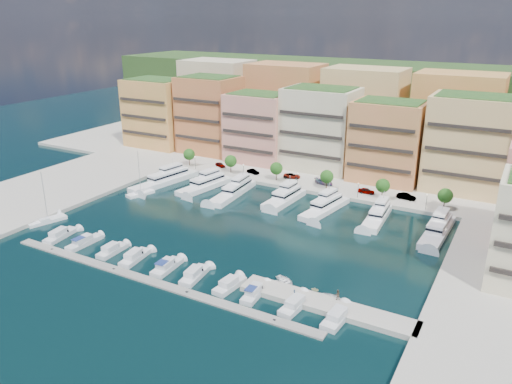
% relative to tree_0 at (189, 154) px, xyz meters
% --- Properties ---
extents(ground, '(400.00, 400.00, 0.00)m').
position_rel_tree_0_xyz_m(ground, '(40.00, -33.50, -4.74)').
color(ground, black).
rests_on(ground, ground).
extents(north_quay, '(220.00, 64.00, 2.00)m').
position_rel_tree_0_xyz_m(north_quay, '(40.00, 28.50, -4.74)').
color(north_quay, '#9E998E').
rests_on(north_quay, ground).
extents(west_quay, '(34.00, 76.00, 2.00)m').
position_rel_tree_0_xyz_m(west_quay, '(-22.00, -41.50, -4.74)').
color(west_quay, '#9E998E').
rests_on(west_quay, ground).
extents(hillside, '(240.00, 40.00, 58.00)m').
position_rel_tree_0_xyz_m(hillside, '(40.00, 76.50, -4.74)').
color(hillside, '#223716').
rests_on(hillside, ground).
extents(south_pontoon, '(72.00, 2.20, 0.35)m').
position_rel_tree_0_xyz_m(south_pontoon, '(37.00, -63.50, -4.74)').
color(south_pontoon, gray).
rests_on(south_pontoon, ground).
extents(finger_pier, '(32.00, 5.00, 2.00)m').
position_rel_tree_0_xyz_m(finger_pier, '(70.00, -55.50, -4.74)').
color(finger_pier, '#9E998E').
rests_on(finger_pier, ground).
extents(apartment_0, '(22.00, 16.50, 24.80)m').
position_rel_tree_0_xyz_m(apartment_0, '(-26.00, 16.49, 8.57)').
color(apartment_0, '#E49453').
rests_on(apartment_0, north_quay).
extents(apartment_1, '(20.00, 16.50, 26.80)m').
position_rel_tree_0_xyz_m(apartment_1, '(-4.00, 18.49, 9.57)').
color(apartment_1, '#BA723E').
rests_on(apartment_1, north_quay).
extents(apartment_2, '(20.00, 15.50, 22.80)m').
position_rel_tree_0_xyz_m(apartment_2, '(17.00, 16.49, 7.57)').
color(apartment_2, tan).
rests_on(apartment_2, north_quay).
extents(apartment_3, '(22.00, 16.50, 25.80)m').
position_rel_tree_0_xyz_m(apartment_3, '(38.00, 18.49, 9.07)').
color(apartment_3, beige).
rests_on(apartment_3, north_quay).
extents(apartment_4, '(20.00, 15.50, 23.80)m').
position_rel_tree_0_xyz_m(apartment_4, '(60.00, 16.49, 8.07)').
color(apartment_4, '#D87C51').
rests_on(apartment_4, north_quay).
extents(apartment_5, '(22.00, 16.50, 26.80)m').
position_rel_tree_0_xyz_m(apartment_5, '(82.00, 18.49, 9.57)').
color(apartment_5, tan).
rests_on(apartment_5, north_quay).
extents(backblock_0, '(26.00, 18.00, 30.00)m').
position_rel_tree_0_xyz_m(backblock_0, '(-15.00, 40.50, 11.26)').
color(backblock_0, beige).
rests_on(backblock_0, north_quay).
extents(backblock_1, '(26.00, 18.00, 30.00)m').
position_rel_tree_0_xyz_m(backblock_1, '(15.00, 40.50, 11.26)').
color(backblock_1, '#D87C51').
rests_on(backblock_1, north_quay).
extents(backblock_2, '(26.00, 18.00, 30.00)m').
position_rel_tree_0_xyz_m(backblock_2, '(45.00, 40.50, 11.26)').
color(backblock_2, tan).
rests_on(backblock_2, north_quay).
extents(backblock_3, '(26.00, 18.00, 30.00)m').
position_rel_tree_0_xyz_m(backblock_3, '(75.00, 40.50, 11.26)').
color(backblock_3, '#E49453').
rests_on(backblock_3, north_quay).
extents(tree_0, '(3.80, 3.80, 5.65)m').
position_rel_tree_0_xyz_m(tree_0, '(0.00, 0.00, 0.00)').
color(tree_0, '#473323').
rests_on(tree_0, north_quay).
extents(tree_1, '(3.80, 3.80, 5.65)m').
position_rel_tree_0_xyz_m(tree_1, '(16.00, 0.00, 0.00)').
color(tree_1, '#473323').
rests_on(tree_1, north_quay).
extents(tree_2, '(3.80, 3.80, 5.65)m').
position_rel_tree_0_xyz_m(tree_2, '(32.00, 0.00, 0.00)').
color(tree_2, '#473323').
rests_on(tree_2, north_quay).
extents(tree_3, '(3.80, 3.80, 5.65)m').
position_rel_tree_0_xyz_m(tree_3, '(48.00, 0.00, 0.00)').
color(tree_3, '#473323').
rests_on(tree_3, north_quay).
extents(tree_4, '(3.80, 3.80, 5.65)m').
position_rel_tree_0_xyz_m(tree_4, '(64.00, 0.00, 0.00)').
color(tree_4, '#473323').
rests_on(tree_4, north_quay).
extents(tree_5, '(3.80, 3.80, 5.65)m').
position_rel_tree_0_xyz_m(tree_5, '(80.00, 0.00, 0.00)').
color(tree_5, '#473323').
rests_on(tree_5, north_quay).
extents(lamppost_0, '(0.30, 0.30, 4.20)m').
position_rel_tree_0_xyz_m(lamppost_0, '(4.00, -2.30, -0.92)').
color(lamppost_0, black).
rests_on(lamppost_0, north_quay).
extents(lamppost_1, '(0.30, 0.30, 4.20)m').
position_rel_tree_0_xyz_m(lamppost_1, '(22.00, -2.30, -0.92)').
color(lamppost_1, black).
rests_on(lamppost_1, north_quay).
extents(lamppost_2, '(0.30, 0.30, 4.20)m').
position_rel_tree_0_xyz_m(lamppost_2, '(40.00, -2.30, -0.92)').
color(lamppost_2, black).
rests_on(lamppost_2, north_quay).
extents(lamppost_3, '(0.30, 0.30, 4.20)m').
position_rel_tree_0_xyz_m(lamppost_3, '(58.00, -2.30, -0.92)').
color(lamppost_3, black).
rests_on(lamppost_3, north_quay).
extents(lamppost_4, '(0.30, 0.30, 4.20)m').
position_rel_tree_0_xyz_m(lamppost_4, '(76.00, -2.30, -0.92)').
color(lamppost_4, black).
rests_on(lamppost_4, north_quay).
extents(yacht_0, '(8.48, 24.52, 7.30)m').
position_rel_tree_0_xyz_m(yacht_0, '(2.91, -15.56, -3.53)').
color(yacht_0, white).
rests_on(yacht_0, ground).
extents(yacht_1, '(7.84, 20.05, 7.30)m').
position_rel_tree_0_xyz_m(yacht_1, '(15.91, -13.51, -3.65)').
color(yacht_1, white).
rests_on(yacht_1, ground).
extents(yacht_2, '(5.66, 21.40, 7.30)m').
position_rel_tree_0_xyz_m(yacht_2, '(26.00, -14.19, -3.53)').
color(yacht_2, white).
rests_on(yacht_2, ground).
extents(yacht_3, '(5.85, 16.86, 7.30)m').
position_rel_tree_0_xyz_m(yacht_3, '(40.91, -12.09, -3.53)').
color(yacht_3, white).
rests_on(yacht_3, ground).
extents(yacht_4, '(7.22, 19.38, 7.30)m').
position_rel_tree_0_xyz_m(yacht_4, '(53.14, -13.23, -3.65)').
color(yacht_4, white).
rests_on(yacht_4, ground).
extents(yacht_5, '(5.08, 17.57, 7.30)m').
position_rel_tree_0_xyz_m(yacht_5, '(66.53, -12.45, -3.53)').
color(yacht_5, white).
rests_on(yacht_5, ground).
extents(yacht_6, '(5.09, 20.50, 7.30)m').
position_rel_tree_0_xyz_m(yacht_6, '(81.16, -13.83, -3.53)').
color(yacht_6, white).
rests_on(yacht_6, ground).
extents(cruiser_0, '(3.80, 9.03, 2.55)m').
position_rel_tree_0_xyz_m(cruiser_0, '(6.31, -58.10, -4.20)').
color(cruiser_0, silver).
rests_on(cruiser_0, ground).
extents(cruiser_1, '(2.71, 8.90, 2.66)m').
position_rel_tree_0_xyz_m(cruiser_1, '(13.92, -58.12, -4.17)').
color(cruiser_1, silver).
rests_on(cruiser_1, ground).
extents(cruiser_2, '(2.80, 7.47, 2.55)m').
position_rel_tree_0_xyz_m(cruiser_2, '(22.21, -58.08, -4.20)').
color(cruiser_2, silver).
rests_on(cruiser_2, ground).
extents(cruiser_3, '(3.60, 8.43, 2.55)m').
position_rel_tree_0_xyz_m(cruiser_3, '(28.65, -58.09, -4.20)').
color(cruiser_3, silver).
rests_on(cruiser_3, ground).
extents(cruiser_4, '(3.34, 8.08, 2.66)m').
position_rel_tree_0_xyz_m(cruiser_4, '(37.03, -58.10, -4.17)').
color(cruiser_4, silver).
rests_on(cruiser_4, ground).
extents(cruiser_5, '(3.63, 8.25, 2.55)m').
position_rel_tree_0_xyz_m(cruiser_5, '(43.85, -58.09, -4.20)').
color(cruiser_5, silver).
rests_on(cruiser_5, ground).
extents(cruiser_6, '(3.38, 7.66, 2.55)m').
position_rel_tree_0_xyz_m(cruiser_6, '(51.78, -58.08, -4.20)').
color(cruiser_6, silver).
rests_on(cruiser_6, ground).
extents(cruiser_7, '(2.83, 7.81, 2.66)m').
position_rel_tree_0_xyz_m(cruiser_7, '(57.20, -58.10, -4.17)').
color(cruiser_7, silver).
rests_on(cruiser_7, ground).
extents(cruiser_8, '(3.39, 8.15, 2.55)m').
position_rel_tree_0_xyz_m(cruiser_8, '(65.31, -58.09, -4.20)').
color(cruiser_8, silver).
rests_on(cruiser_8, ground).
extents(cruiser_9, '(3.37, 8.33, 2.55)m').
position_rel_tree_0_xyz_m(cruiser_9, '(73.03, -58.09, -4.20)').
color(cruiser_9, silver).
rests_on(cruiser_9, ground).
extents(sailboat_0, '(5.49, 9.57, 13.20)m').
position_rel_tree_0_xyz_m(sailboat_0, '(-3.80, -53.57, -4.43)').
color(sailboat_0, white).
rests_on(sailboat_0, ground).
extents(sailboat_2, '(4.99, 8.33, 13.20)m').
position_rel_tree_0_xyz_m(sailboat_2, '(3.10, -27.58, -4.42)').
color(sailboat_2, white).
rests_on(sailboat_2, ground).
extents(tender_0, '(5.23, 4.62, 0.90)m').
position_rel_tree_0_xyz_m(tender_0, '(59.97, -51.31, -4.29)').
color(tender_0, white).
rests_on(tender_0, ground).
extents(tender_1, '(1.62, 1.42, 0.81)m').
position_rel_tree_0_xyz_m(tender_1, '(66.16, -51.35, -4.34)').
color(tender_1, beige).
rests_on(tender_1, ground).
extents(tender_2, '(4.38, 3.44, 0.82)m').
position_rel_tree_0_xyz_m(tender_2, '(69.48, -52.50, -4.33)').
color(tender_2, white).
rests_on(tender_2, ground).
extents(car_0, '(4.38, 3.04, 1.38)m').
position_rel_tree_0_xyz_m(car_0, '(9.66, 3.67, -3.05)').
color(car_0, gray).
rests_on(car_0, north_quay).
extents(car_1, '(4.47, 2.46, 1.40)m').
position_rel_tree_0_xyz_m(car_1, '(22.66, 2.42, -3.05)').
color(car_1, gray).
rests_on(car_1, north_quay).
extents(car_2, '(5.60, 3.68, 1.43)m').
position_rel_tree_0_xyz_m(car_2, '(35.18, 4.30, -3.03)').
color(car_2, gray).
rests_on(car_2, north_quay).
extents(car_3, '(5.76, 3.11, 1.59)m').
position_rel_tree_0_xyz_m(car_3, '(45.79, 3.61, -2.95)').
color(car_3, gray).
rests_on(car_3, north_quay).
extents(car_4, '(4.61, 2.15, 1.53)m').
position_rel_tree_0_xyz_m(car_4, '(59.07, 2.08, -2.98)').
color(car_4, gray).
rests_on(car_4, north_quay).
extents(car_5, '(5.21, 2.36, 1.66)m').
position_rel_tree_0_xyz_m(car_5, '(69.87, 2.72, -2.91)').
color(car_5, gray).
rests_on(car_5, north_quay).
extents(person_0, '(0.73, 0.70, 1.69)m').
position_rel_tree_0_xyz_m(person_0, '(64.47, -56.76, -2.90)').
color(person_0, '#283A51').
rests_on(person_0, finger_pier).
extents(person_1, '(1.20, 1.14, 1.95)m').
position_rel_tree_0_xyz_m(person_1, '(71.26, -53.56, -2.77)').
color(person_1, brown).
rests_on(person_1, finger_pier).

